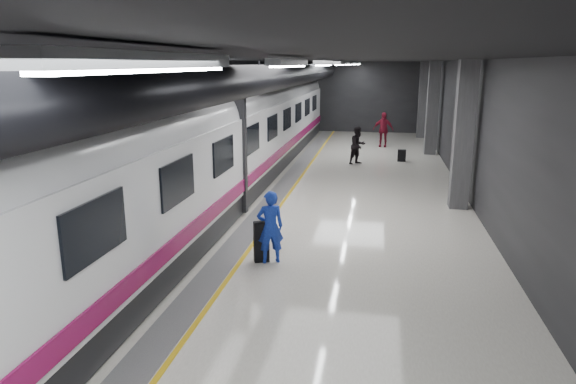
{
  "coord_description": "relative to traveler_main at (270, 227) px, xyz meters",
  "views": [
    {
      "loc": [
        2.04,
        -14.19,
        4.38
      ],
      "look_at": [
        -0.07,
        -2.39,
        1.37
      ],
      "focal_mm": 32.0,
      "sensor_mm": 36.0,
      "label": 1
    }
  ],
  "objects": [
    {
      "name": "suitcase_main",
      "position": [
        -0.21,
        0.01,
        -0.56
      ],
      "size": [
        0.39,
        0.33,
        0.55
      ],
      "primitive_type": "cube",
      "rotation": [
        0.0,
        0.0,
        0.39
      ],
      "color": "black",
      "rests_on": "ground"
    },
    {
      "name": "platform_hall",
      "position": [
        -0.01,
        4.46,
        2.71
      ],
      "size": [
        10.02,
        40.02,
        4.51
      ],
      "color": "black",
      "rests_on": "ground"
    },
    {
      "name": "train",
      "position": [
        -2.97,
        3.51,
        1.24
      ],
      "size": [
        3.05,
        38.0,
        4.05
      ],
      "color": "black",
      "rests_on": "ground"
    },
    {
      "name": "traveler_far_b",
      "position": [
        2.51,
        17.37,
        0.1
      ],
      "size": [
        1.13,
        0.56,
        1.86
      ],
      "primitive_type": "imported",
      "rotation": [
        0.0,
        0.0,
        -0.1
      ],
      "color": "maroon",
      "rests_on": "ground"
    },
    {
      "name": "ground",
      "position": [
        0.28,
        3.51,
        -0.83
      ],
      "size": [
        40.0,
        40.0,
        0.0
      ],
      "primitive_type": "plane",
      "color": "white",
      "rests_on": "ground"
    },
    {
      "name": "suitcase_far",
      "position": [
        3.37,
        13.18,
        -0.56
      ],
      "size": [
        0.37,
        0.24,
        0.54
      ],
      "primitive_type": "cube",
      "rotation": [
        0.0,
        0.0,
        0.0
      ],
      "color": "black",
      "rests_on": "ground"
    },
    {
      "name": "traveler_main",
      "position": [
        0.0,
        0.0,
        0.0
      ],
      "size": [
        0.71,
        0.6,
        1.66
      ],
      "primitive_type": "imported",
      "rotation": [
        0.0,
        0.0,
        3.54
      ],
      "color": "blue",
      "rests_on": "ground"
    },
    {
      "name": "shoulder_bag",
      "position": [
        -0.22,
        -0.03,
        -0.08
      ],
      "size": [
        0.34,
        0.28,
        0.4
      ],
      "primitive_type": "cube",
      "rotation": [
        0.0,
        0.0,
        0.49
      ],
      "color": "black",
      "rests_on": "suitcase_main"
    },
    {
      "name": "traveler_far_a",
      "position": [
        1.4,
        12.16,
        0.01
      ],
      "size": [
        1.03,
        1.03,
        1.68
      ],
      "primitive_type": "imported",
      "rotation": [
        0.0,
        0.0,
        0.78
      ],
      "color": "black",
      "rests_on": "ground"
    }
  ]
}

